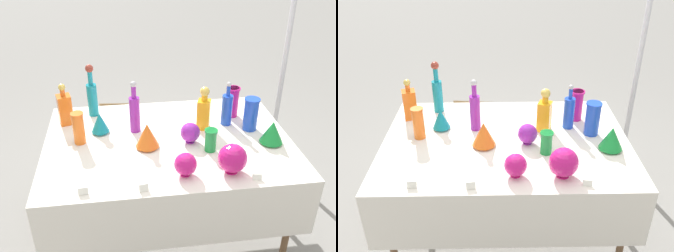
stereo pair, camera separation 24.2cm
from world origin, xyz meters
TOP-DOWN VIEW (x-y plane):
  - ground_plane at (0.00, 0.00)m, footprint 40.00×40.00m
  - display_table at (0.00, -0.04)m, footprint 1.61×1.13m
  - tall_bottle_0 at (-0.50, 0.42)m, footprint 0.07×0.07m
  - tall_bottle_1 at (-0.21, 0.14)m, footprint 0.07×0.07m
  - tall_bottle_2 at (0.43, 0.15)m, footprint 0.07×0.07m
  - square_decanter_0 at (-0.68, 0.31)m, footprint 0.11×0.11m
  - square_decanter_1 at (0.26, 0.12)m, footprint 0.11×0.11m
  - slender_vase_0 at (0.51, 0.27)m, footprint 0.10×0.10m
  - slender_vase_1 at (0.24, -0.17)m, footprint 0.08×0.08m
  - slender_vase_2 at (-0.57, 0.03)m, footprint 0.08×0.08m
  - slender_vase_3 at (0.58, 0.06)m, footprint 0.10×0.10m
  - fluted_vase_0 at (-0.44, 0.15)m, footprint 0.12×0.12m
  - fluted_vase_1 at (-0.14, -0.08)m, footprint 0.15×0.15m
  - fluted_vase_2 at (0.66, -0.14)m, footprint 0.15×0.15m
  - round_bowl_0 at (0.14, -0.05)m, footprint 0.13×0.13m
  - round_bowl_1 at (0.05, -0.40)m, footprint 0.13×0.13m
  - round_bowl_2 at (0.31, -0.40)m, footprint 0.17×0.17m
  - price_tag_left at (-0.52, -0.50)m, footprint 0.05×0.01m
  - price_tag_center at (0.44, -0.50)m, footprint 0.05×0.02m
  - price_tag_right at (-0.20, -0.51)m, footprint 0.05×0.02m
  - cardboard_box_behind_left at (-0.30, 1.33)m, footprint 0.51×0.37m
  - canopy_pole at (1.08, 0.73)m, footprint 0.18×0.18m

SIDE VIEW (x-z plane):
  - ground_plane at x=0.00m, z-range 0.00..0.00m
  - cardboard_box_behind_left at x=-0.30m, z-range -0.04..0.33m
  - display_table at x=0.00m, z-range 0.32..1.08m
  - price_tag_center at x=0.44m, z-range 0.76..0.80m
  - price_tag_left at x=-0.52m, z-range 0.76..0.80m
  - price_tag_right at x=-0.20m, z-range 0.76..0.80m
  - round_bowl_0 at x=0.14m, z-range 0.76..0.90m
  - round_bowl_1 at x=0.05m, z-range 0.76..0.90m
  - fluted_vase_0 at x=-0.44m, z-range 0.76..0.91m
  - slender_vase_1 at x=0.24m, z-range 0.77..0.91m
  - fluted_vase_2 at x=0.66m, z-range 0.76..0.92m
  - fluted_vase_1 at x=-0.14m, z-range 0.76..0.93m
  - round_bowl_2 at x=0.31m, z-range 0.76..0.94m
  - slender_vase_2 at x=-0.57m, z-range 0.77..0.98m
  - slender_vase_0 at x=0.51m, z-range 0.77..0.99m
  - square_decanter_0 at x=-0.68m, z-range 0.73..1.03m
  - tall_bottle_2 at x=0.43m, z-range 0.72..1.04m
  - slender_vase_3 at x=0.58m, z-range 0.77..1.00m
  - square_decanter_1 at x=0.26m, z-range 0.74..1.05m
  - tall_bottle_1 at x=-0.21m, z-range 0.72..1.09m
  - canopy_pole at x=1.08m, z-range -0.26..2.07m
  - tall_bottle_0 at x=-0.50m, z-range 0.73..1.12m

